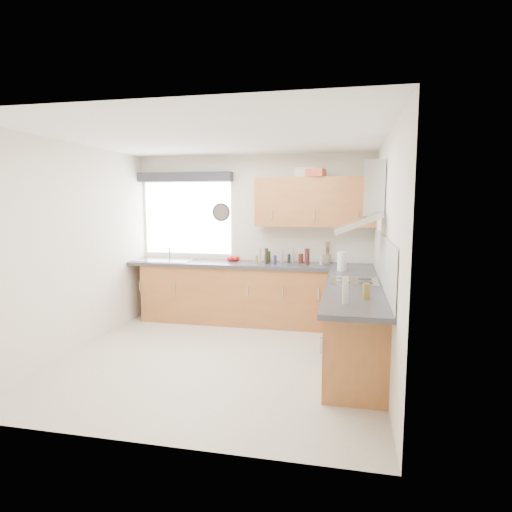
% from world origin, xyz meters
% --- Properties ---
extents(ground_plane, '(3.60, 3.60, 0.00)m').
position_xyz_m(ground_plane, '(0.00, 0.00, 0.00)').
color(ground_plane, beige).
extents(ceiling, '(3.60, 3.60, 0.02)m').
position_xyz_m(ceiling, '(0.00, 0.00, 2.50)').
color(ceiling, white).
rests_on(ceiling, wall_back).
extents(wall_back, '(3.60, 0.02, 2.50)m').
position_xyz_m(wall_back, '(0.00, 1.80, 1.25)').
color(wall_back, silver).
rests_on(wall_back, ground_plane).
extents(wall_front, '(3.60, 0.02, 2.50)m').
position_xyz_m(wall_front, '(0.00, -1.80, 1.25)').
color(wall_front, silver).
rests_on(wall_front, ground_plane).
extents(wall_left, '(0.02, 3.60, 2.50)m').
position_xyz_m(wall_left, '(-1.80, 0.00, 1.25)').
color(wall_left, silver).
rests_on(wall_left, ground_plane).
extents(wall_right, '(0.02, 3.60, 2.50)m').
position_xyz_m(wall_right, '(1.80, 0.00, 1.25)').
color(wall_right, silver).
rests_on(wall_right, ground_plane).
extents(window, '(1.40, 0.02, 1.10)m').
position_xyz_m(window, '(-1.05, 1.79, 1.55)').
color(window, silver).
rests_on(window, wall_back).
extents(window_blind, '(1.50, 0.18, 0.14)m').
position_xyz_m(window_blind, '(-1.05, 1.70, 2.18)').
color(window_blind, '#2B2A32').
rests_on(window_blind, wall_back).
extents(splashback, '(0.01, 3.00, 0.54)m').
position_xyz_m(splashback, '(1.79, 0.30, 1.18)').
color(splashback, white).
rests_on(splashback, wall_right).
extents(base_cab_back, '(3.00, 0.58, 0.86)m').
position_xyz_m(base_cab_back, '(-0.10, 1.51, 0.43)').
color(base_cab_back, brown).
rests_on(base_cab_back, ground_plane).
extents(base_cab_corner, '(0.60, 0.60, 0.86)m').
position_xyz_m(base_cab_corner, '(1.50, 1.50, 0.43)').
color(base_cab_corner, brown).
rests_on(base_cab_corner, ground_plane).
extents(base_cab_right, '(0.58, 2.10, 0.86)m').
position_xyz_m(base_cab_right, '(1.51, 0.15, 0.43)').
color(base_cab_right, brown).
rests_on(base_cab_right, ground_plane).
extents(worktop_back, '(3.60, 0.62, 0.05)m').
position_xyz_m(worktop_back, '(0.00, 1.50, 0.89)').
color(worktop_back, '#2B2B2F').
rests_on(worktop_back, base_cab_back).
extents(worktop_right, '(0.62, 2.42, 0.05)m').
position_xyz_m(worktop_right, '(1.50, 0.00, 0.89)').
color(worktop_right, '#2B2B2F').
rests_on(worktop_right, base_cab_right).
extents(sink, '(0.84, 0.46, 0.10)m').
position_xyz_m(sink, '(-1.33, 1.50, 0.95)').
color(sink, '#A7AAAB').
rests_on(sink, worktop_back).
extents(oven, '(0.56, 0.58, 0.85)m').
position_xyz_m(oven, '(1.50, 0.30, 0.42)').
color(oven, black).
rests_on(oven, ground_plane).
extents(hob_plate, '(0.52, 0.52, 0.01)m').
position_xyz_m(hob_plate, '(1.50, 0.30, 0.92)').
color(hob_plate, '#A7AAAB').
rests_on(hob_plate, worktop_right).
extents(extractor_hood, '(0.52, 0.78, 0.66)m').
position_xyz_m(extractor_hood, '(1.60, 0.30, 1.77)').
color(extractor_hood, '#A7AAAB').
rests_on(extractor_hood, wall_right).
extents(upper_cabinets, '(1.70, 0.35, 0.70)m').
position_xyz_m(upper_cabinets, '(0.95, 1.62, 1.80)').
color(upper_cabinets, brown).
rests_on(upper_cabinets, wall_back).
extents(washing_machine, '(0.55, 0.53, 0.76)m').
position_xyz_m(washing_machine, '(-0.15, 1.52, 0.38)').
color(washing_machine, silver).
rests_on(washing_machine, ground_plane).
extents(wall_clock, '(0.28, 0.04, 0.28)m').
position_xyz_m(wall_clock, '(-0.50, 1.78, 1.64)').
color(wall_clock, '#2B2A32').
rests_on(wall_clock, wall_back).
extents(casserole, '(0.35, 0.27, 0.13)m').
position_xyz_m(casserole, '(0.82, 1.72, 2.22)').
color(casserole, silver).
rests_on(casserole, upper_cabinets).
extents(storage_box, '(0.28, 0.25, 0.11)m').
position_xyz_m(storage_box, '(0.96, 1.52, 2.20)').
color(storage_box, '#B03E26').
rests_on(storage_box, upper_cabinets).
extents(utensil_pot, '(0.09, 0.09, 0.13)m').
position_xyz_m(utensil_pot, '(1.13, 1.70, 0.98)').
color(utensil_pot, gray).
rests_on(utensil_pot, worktop_back).
extents(kitchen_roll, '(0.12, 0.12, 0.25)m').
position_xyz_m(kitchen_roll, '(1.35, 1.05, 1.03)').
color(kitchen_roll, silver).
rests_on(kitchen_roll, worktop_right).
extents(tomato_cluster, '(0.20, 0.20, 0.08)m').
position_xyz_m(tomato_cluster, '(-0.27, 1.65, 0.95)').
color(tomato_cluster, '#A60E0C').
rests_on(tomato_cluster, worktop_back).
extents(jar_0, '(0.07, 0.07, 0.23)m').
position_xyz_m(jar_0, '(0.86, 1.52, 1.02)').
color(jar_0, '#3D1616').
rests_on(jar_0, worktop_back).
extents(jar_1, '(0.07, 0.07, 0.14)m').
position_xyz_m(jar_1, '(0.76, 1.63, 0.98)').
color(jar_1, '#4D1B10').
rests_on(jar_1, worktop_back).
extents(jar_2, '(0.05, 0.05, 0.22)m').
position_xyz_m(jar_2, '(0.27, 1.48, 1.02)').
color(jar_2, black).
rests_on(jar_2, worktop_back).
extents(jar_3, '(0.05, 0.05, 0.20)m').
position_xyz_m(jar_3, '(0.47, 1.64, 1.01)').
color(jar_3, '#9E9387').
rests_on(jar_3, worktop_back).
extents(jar_4, '(0.06, 0.06, 0.13)m').
position_xyz_m(jar_4, '(0.26, 1.51, 0.98)').
color(jar_4, '#392B1F').
rests_on(jar_4, worktop_back).
extents(jar_5, '(0.05, 0.05, 0.21)m').
position_xyz_m(jar_5, '(0.62, 1.69, 1.02)').
color(jar_5, '#BFB3A3').
rests_on(jar_5, worktop_back).
extents(jar_6, '(0.04, 0.04, 0.13)m').
position_xyz_m(jar_6, '(0.58, 1.64, 0.97)').
color(jar_6, black).
rests_on(jar_6, worktop_back).
extents(jar_7, '(0.04, 0.04, 0.13)m').
position_xyz_m(jar_7, '(0.41, 1.41, 0.98)').
color(jar_7, navy).
rests_on(jar_7, worktop_back).
extents(jar_8, '(0.05, 0.05, 0.13)m').
position_xyz_m(jar_8, '(1.06, 1.53, 0.98)').
color(jar_8, '#A7A18F').
rests_on(jar_8, worktop_back).
extents(jar_9, '(0.04, 0.04, 0.22)m').
position_xyz_m(jar_9, '(0.14, 1.61, 1.02)').
color(jar_9, '#ACA593').
rests_on(jar_9, worktop_back).
extents(jar_10, '(0.07, 0.07, 0.16)m').
position_xyz_m(jar_10, '(0.26, 1.67, 0.99)').
color(jar_10, '#183914').
rests_on(jar_10, worktop_back).
extents(jar_11, '(0.04, 0.04, 0.13)m').
position_xyz_m(jar_11, '(0.16, 1.35, 0.97)').
color(jar_11, brown).
rests_on(jar_11, worktop_back).
extents(bottle_0, '(0.05, 0.05, 0.24)m').
position_xyz_m(bottle_0, '(1.40, -0.80, 1.03)').
color(bottle_0, '#AFA996').
rests_on(bottle_0, worktop_right).
extents(bottle_1, '(0.06, 0.06, 0.15)m').
position_xyz_m(bottle_1, '(1.59, -0.57, 0.98)').
color(bottle_1, brown).
rests_on(bottle_1, worktop_right).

